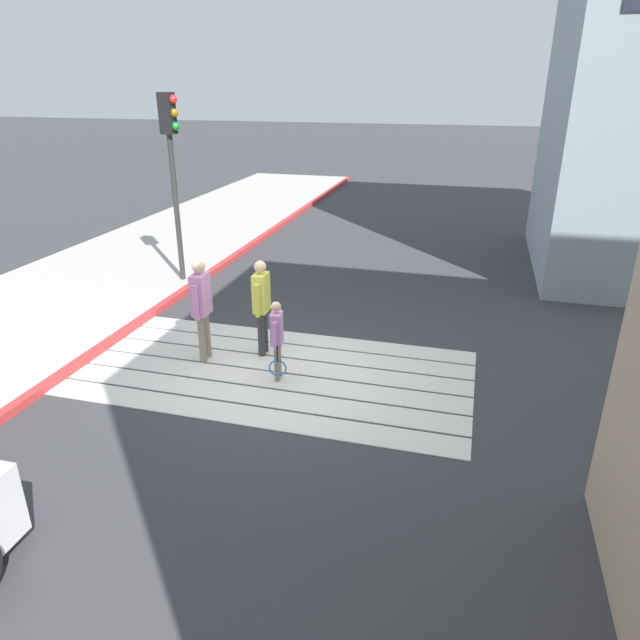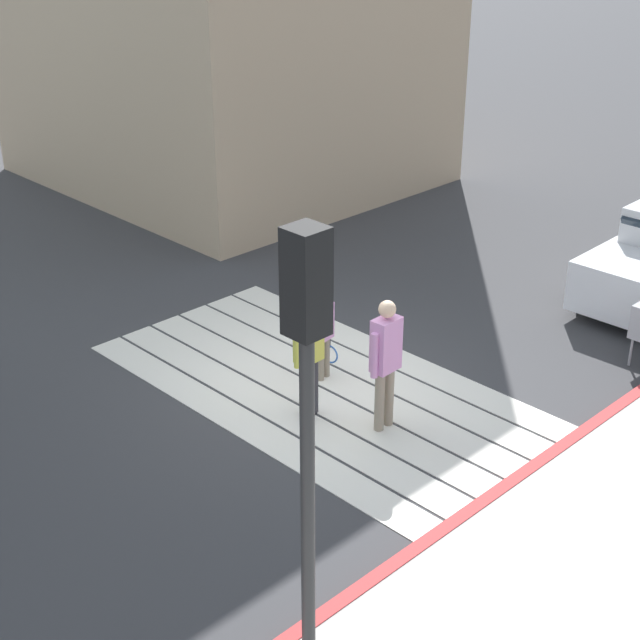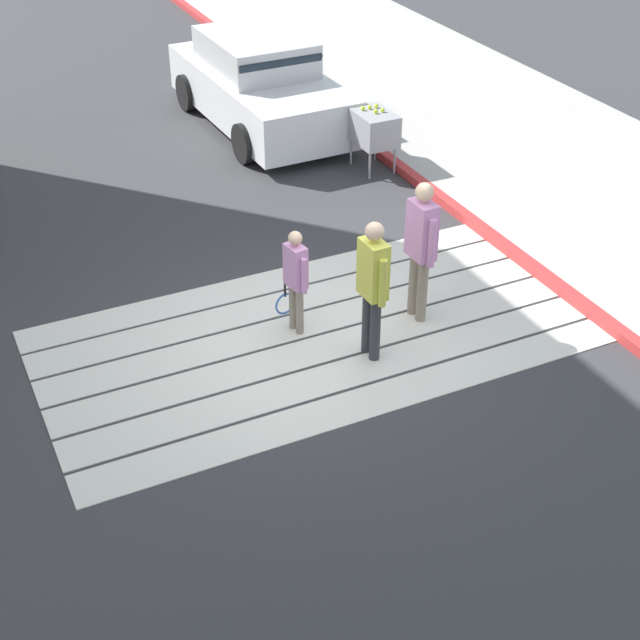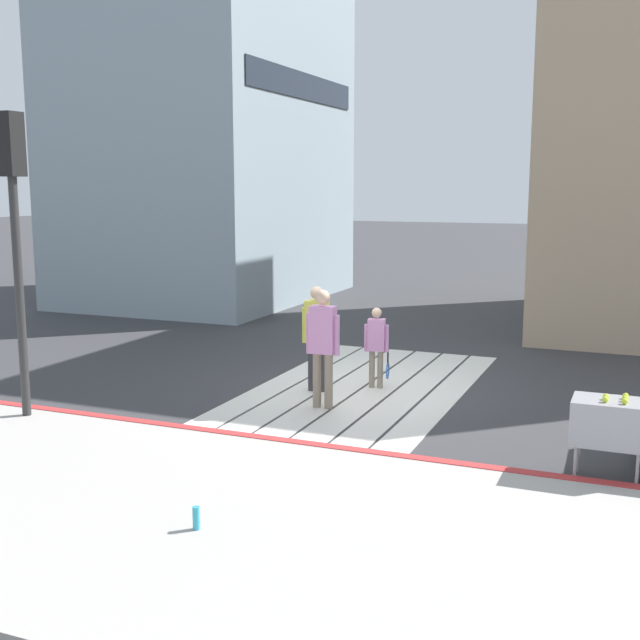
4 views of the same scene
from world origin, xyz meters
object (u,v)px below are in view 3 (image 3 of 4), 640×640
(car_parked_near_curb, at_px, (260,85))
(tennis_ball_cart, at_px, (374,128))
(pedestrian_adult_trailing, at_px, (421,242))
(pedestrian_child_with_racket, at_px, (295,276))
(pedestrian_adult_lead, at_px, (373,281))

(car_parked_near_curb, bearing_deg, tennis_ball_cart, 109.79)
(pedestrian_adult_trailing, xyz_separation_m, pedestrian_child_with_racket, (1.45, -0.36, -0.28))
(car_parked_near_curb, distance_m, pedestrian_adult_lead, 7.22)
(tennis_ball_cart, bearing_deg, car_parked_near_curb, -70.21)
(pedestrian_child_with_racket, bearing_deg, pedestrian_adult_lead, 124.09)
(pedestrian_adult_lead, relative_size, pedestrian_child_with_racket, 1.28)
(tennis_ball_cart, height_order, pedestrian_adult_trailing, pedestrian_adult_trailing)
(car_parked_near_curb, height_order, pedestrian_child_with_racket, car_parked_near_curb)
(car_parked_near_curb, relative_size, pedestrian_adult_lead, 2.55)
(pedestrian_adult_lead, bearing_deg, tennis_ball_cart, -118.57)
(pedestrian_adult_trailing, distance_m, pedestrian_child_with_racket, 1.52)
(pedestrian_adult_trailing, bearing_deg, car_parked_near_curb, -95.95)
(car_parked_near_curb, relative_size, tennis_ball_cart, 4.27)
(pedestrian_adult_trailing, relative_size, pedestrian_child_with_racket, 1.33)
(pedestrian_adult_lead, bearing_deg, car_parked_near_curb, -102.58)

